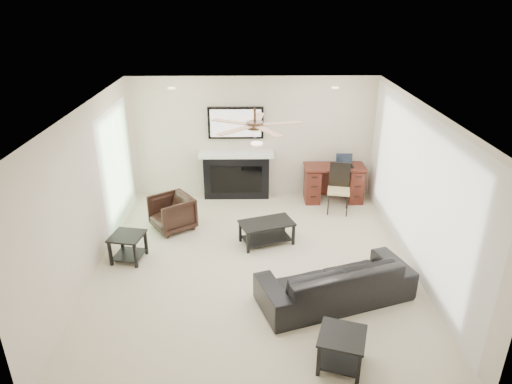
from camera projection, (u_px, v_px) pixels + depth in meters
room_shell at (267, 163)px, 6.73m from camera, size 5.50×5.54×2.52m
sofa at (335, 281)px, 6.35m from camera, size 2.31×1.48×0.63m
armchair at (172, 213)px, 8.27m from camera, size 0.96×0.95×0.63m
coffee_table at (267, 233)px, 7.84m from camera, size 1.01×0.77×0.40m
end_table_near at (341, 350)px, 5.24m from camera, size 0.66×0.66×0.45m
end_table_left at (128, 247)px, 7.34m from camera, size 0.58×0.58×0.45m
fireplace_unit at (236, 154)px, 9.30m from camera, size 1.52×0.34×1.91m
desk at (333, 183)px, 9.38m from camera, size 1.22×0.56×0.76m
desk_chair at (339, 189)px, 8.84m from camera, size 0.50×0.51×0.97m
laptop at (345, 161)px, 9.17m from camera, size 0.33×0.24×0.23m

